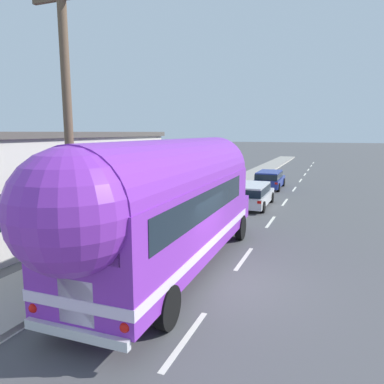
% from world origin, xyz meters
% --- Properties ---
extents(ground_plane, '(300.00, 300.00, 0.00)m').
position_xyz_m(ground_plane, '(0.00, 0.00, 0.00)').
color(ground_plane, '#4C4C4F').
extents(lane_markings, '(3.69, 80.00, 0.01)m').
position_xyz_m(lane_markings, '(-2.51, 13.10, 0.00)').
color(lane_markings, silver).
rests_on(lane_markings, ground).
extents(sidewalk_slab, '(2.51, 90.00, 0.15)m').
position_xyz_m(sidewalk_slab, '(-4.81, 10.00, 0.07)').
color(sidewalk_slab, gray).
rests_on(sidewalk_slab, ground).
extents(utility_pole, '(1.80, 0.24, 8.50)m').
position_xyz_m(utility_pole, '(-4.01, -1.61, 4.42)').
color(utility_pole, brown).
rests_on(utility_pole, ground).
extents(painted_bus, '(2.75, 11.77, 4.12)m').
position_xyz_m(painted_bus, '(-1.76, -0.19, 2.30)').
color(painted_bus, purple).
rests_on(painted_bus, ground).
extents(car_lead, '(1.95, 4.58, 1.37)m').
position_xyz_m(car_lead, '(-1.60, 10.97, 0.80)').
color(car_lead, silver).
rests_on(car_lead, ground).
extents(car_second, '(1.95, 4.41, 1.37)m').
position_xyz_m(car_second, '(-1.84, 18.34, 0.79)').
color(car_second, navy).
rests_on(car_second, ground).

